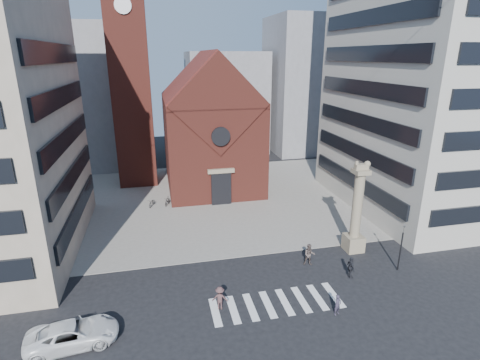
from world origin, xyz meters
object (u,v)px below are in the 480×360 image
pedestrian_1 (309,255)px  scooter_0 (152,203)px  lion_column (356,216)px  white_car (73,334)px  traffic_light (401,246)px  pedestrian_2 (351,268)px  pedestrian_0 (338,305)px

pedestrian_1 → scooter_0: bearing=142.2°
lion_column → white_car: (-23.19, -7.10, -2.69)m
lion_column → traffic_light: bearing=-63.5°
lion_column → pedestrian_2: size_ratio=4.71×
scooter_0 → white_car: bearing=-81.1°
lion_column → scooter_0: (-18.29, 15.05, -2.95)m
scooter_0 → pedestrian_2: bearing=-29.2°
traffic_light → pedestrian_2: size_ratio=2.34×
lion_column → pedestrian_1: 5.83m
pedestrian_0 → pedestrian_2: 5.10m
white_car → scooter_0: (4.90, 22.15, -0.26)m
lion_column → traffic_light: lion_column is taller
traffic_light → pedestrian_2: traffic_light is taller
lion_column → pedestrian_0: 10.27m
pedestrian_1 → scooter_0: pedestrian_1 is taller
pedestrian_0 → pedestrian_2: size_ratio=0.84×
lion_column → pedestrian_0: bearing=-125.0°
white_car → pedestrian_0: 17.53m
pedestrian_0 → scooter_0: size_ratio=0.89×
lion_column → pedestrian_0: (-5.69, -8.11, -2.68)m
pedestrian_2 → scooter_0: (-15.77, 19.16, -0.41)m
pedestrian_0 → scooter_0: pedestrian_0 is taller
traffic_light → scooter_0: 27.88m
lion_column → pedestrian_2: 5.45m
pedestrian_1 → scooter_0: 21.23m
pedestrian_0 → white_car: bearing=152.4°
pedestrian_2 → lion_column: bearing=-29.3°
white_car → scooter_0: size_ratio=3.17×
traffic_light → pedestrian_2: (-4.52, -0.12, -1.37)m
pedestrian_0 → scooter_0: bearing=94.2°
pedestrian_2 → white_car: bearing=100.4°
white_car → pedestrian_0: pedestrian_0 is taller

